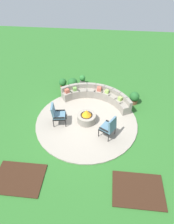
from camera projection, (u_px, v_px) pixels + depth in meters
name	position (u px, v px, depth m)	size (l,w,h in m)	color
ground_plane	(87.00, 122.00, 9.37)	(24.00, 24.00, 0.00)	#2D6B28
patio_circle	(87.00, 122.00, 9.35)	(4.67, 4.67, 0.06)	#9E9384
mulch_bed_left	(19.00, 178.00, 7.21)	(1.75, 1.31, 0.04)	#382114
mulch_bed_right	(138.00, 190.00, 6.88)	(1.75, 1.31, 0.04)	#382114
fire_pit	(87.00, 117.00, 9.16)	(0.84, 0.84, 0.67)	gray
curved_stone_bench	(97.00, 96.00, 10.31)	(3.57, 1.65, 0.69)	gray
lounge_chair_front_left	(57.00, 114.00, 8.89)	(0.67, 0.63, 1.03)	black
lounge_chair_front_right	(109.00, 127.00, 8.30)	(0.76, 0.79, 1.04)	black
potted_plant_0	(63.00, 83.00, 11.15)	(0.42, 0.42, 0.63)	brown
potted_plant_1	(82.00, 79.00, 11.48)	(0.34, 0.34, 0.59)	#605B56
potted_plant_2	(73.00, 84.00, 11.08)	(0.54, 0.54, 0.69)	#A89E8E
potted_plant_3	(134.00, 98.00, 10.18)	(0.49, 0.49, 0.66)	brown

